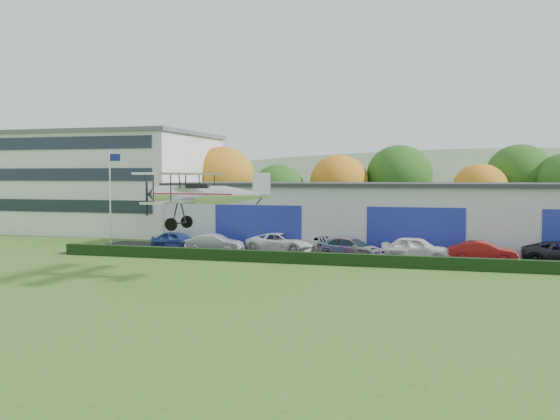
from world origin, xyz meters
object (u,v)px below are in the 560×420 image
(car_1, at_px, (215,244))
(hangar, at_px, (420,215))
(car_5, at_px, (483,252))
(biplane, at_px, (201,193))
(car_2, at_px, (281,243))
(car_4, at_px, (417,248))
(car_0, at_px, (177,240))
(flagpole, at_px, (111,189))
(car_3, at_px, (351,248))
(office_block, at_px, (110,182))

(car_1, bearing_deg, hangar, -63.43)
(car_5, relative_size, biplane, 0.53)
(biplane, bearing_deg, car_2, 87.33)
(hangar, xyz_separation_m, car_4, (0.27, -8.26, -1.78))
(car_0, xyz_separation_m, car_2, (8.30, 0.79, 0.00))
(car_1, relative_size, biplane, 0.51)
(car_0, bearing_deg, car_2, -75.26)
(car_1, xyz_separation_m, car_5, (19.23, -0.12, 0.02))
(flagpole, height_order, biplane, flagpole)
(car_1, distance_m, car_5, 19.23)
(car_5, bearing_deg, car_3, 92.51)
(hangar, relative_size, flagpole, 5.08)
(car_3, bearing_deg, office_block, 74.90)
(flagpole, bearing_deg, hangar, 13.51)
(office_block, distance_m, car_2, 26.95)
(car_1, bearing_deg, car_2, -69.54)
(office_block, relative_size, car_2, 3.95)
(office_block, bearing_deg, flagpole, -58.03)
(car_2, distance_m, car_3, 6.25)
(flagpole, distance_m, car_0, 7.77)
(car_4, xyz_separation_m, car_5, (4.34, -0.24, -0.09))
(flagpole, height_order, car_2, flagpole)
(car_1, bearing_deg, car_4, -92.77)
(flagpole, height_order, car_0, flagpole)
(hangar, xyz_separation_m, car_5, (4.61, -8.50, -1.87))
(car_2, distance_m, car_5, 14.79)
(car_0, distance_m, car_1, 3.90)
(flagpole, xyz_separation_m, car_1, (10.26, -2.40, -4.02))
(hangar, relative_size, car_5, 9.09)
(hangar, distance_m, car_0, 19.76)
(car_0, xyz_separation_m, biplane, (7.58, -12.70, 4.15))
(flagpole, relative_size, car_4, 1.66)
(car_0, relative_size, car_4, 0.88)
(car_1, height_order, car_2, car_2)
(flagpole, height_order, car_1, flagpole)
(car_1, xyz_separation_m, biplane, (3.88, -11.47, 4.16))
(office_block, xyz_separation_m, car_3, (28.80, -15.63, -4.43))
(car_1, xyz_separation_m, car_4, (14.89, 0.12, 0.11))
(car_4, distance_m, biplane, 16.49)
(car_2, height_order, car_4, car_4)
(biplane, bearing_deg, hangar, 61.92)
(car_0, relative_size, car_3, 0.84)
(car_2, bearing_deg, car_1, 119.67)
(office_block, bearing_deg, biplane, -50.37)
(office_block, distance_m, car_5, 40.92)
(hangar, relative_size, office_block, 1.97)
(office_block, bearing_deg, car_5, -22.42)
(car_4, bearing_deg, car_0, 89.80)
(hangar, distance_m, car_2, 12.03)
(hangar, distance_m, car_5, 9.84)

